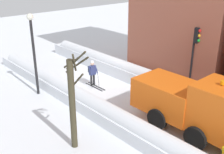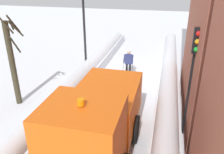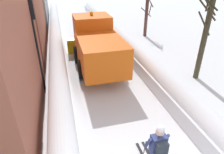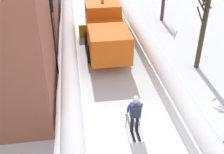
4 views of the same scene
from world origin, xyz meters
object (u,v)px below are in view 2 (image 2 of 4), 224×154
skier (129,61)px  traffic_light_pole (193,64)px  bare_tree_near (13,61)px  street_lamp (84,19)px  plow_truck (98,121)px

skier → traffic_light_pole: traffic_light_pole is taller
bare_tree_near → skier: bearing=-134.9°
street_lamp → plow_truck: bearing=112.3°
traffic_light_pole → street_lamp: street_lamp is taller
street_lamp → bare_tree_near: street_lamp is taller
plow_truck → bare_tree_near: 5.77m
plow_truck → traffic_light_pole: 4.00m
plow_truck → street_lamp: bearing=-67.7°
traffic_light_pole → bare_tree_near: (8.11, -0.70, -0.84)m
plow_truck → traffic_light_pole: bearing=-147.0°
plow_truck → skier: bearing=-88.2°
plow_truck → skier: size_ratio=3.31×
bare_tree_near → traffic_light_pole: bearing=175.1°
skier → traffic_light_pole: 6.78m
skier → bare_tree_near: size_ratio=0.40×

